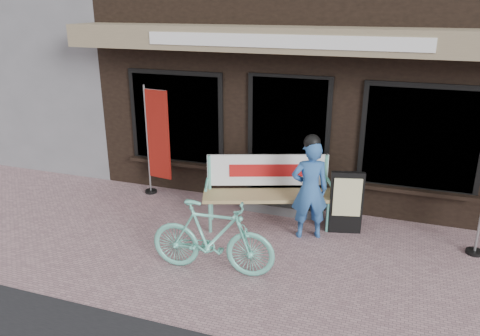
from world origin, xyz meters
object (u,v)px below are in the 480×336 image
at_px(person, 310,188).
at_px(nobori_red, 157,140).
at_px(menu_stand, 346,202).
at_px(bicycle, 212,237).
at_px(bench, 268,185).

distance_m(person, nobori_red, 2.91).
xyz_separation_m(person, nobori_red, (-2.82, 0.69, 0.24)).
height_order(nobori_red, menu_stand, nobori_red).
xyz_separation_m(person, bicycle, (-0.95, -1.34, -0.28)).
bearing_deg(nobori_red, bicycle, -39.69).
bearing_deg(bicycle, nobori_red, 37.90).
height_order(person, menu_stand, person).
relative_size(bench, bicycle, 1.26).
height_order(person, nobori_red, nobori_red).
distance_m(bicycle, nobori_red, 2.81).
bearing_deg(bicycle, bench, -14.09).
bearing_deg(person, bench, 138.18).
distance_m(person, menu_stand, 0.64).
relative_size(bicycle, menu_stand, 1.68).
bearing_deg(menu_stand, bench, 168.85).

